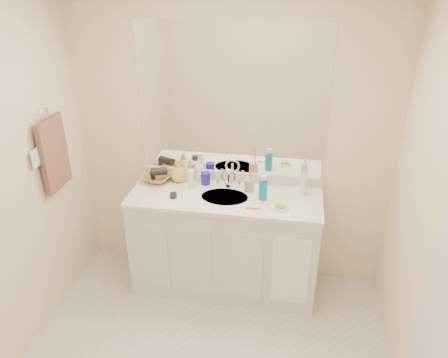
% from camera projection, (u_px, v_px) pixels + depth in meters
% --- Properties ---
extents(wall_back, '(2.60, 0.02, 2.40)m').
position_uv_depth(wall_back, '(231.00, 145.00, 3.54)').
color(wall_back, '#FBE4C4').
rests_on(wall_back, floor).
extents(wall_right, '(0.02, 2.60, 2.40)m').
position_uv_depth(wall_right, '(445.00, 258.00, 2.19)').
color(wall_right, '#FBE4C4').
rests_on(wall_right, floor).
extents(vanity_cabinet, '(1.50, 0.55, 0.85)m').
position_uv_depth(vanity_cabinet, '(225.00, 243.00, 3.64)').
color(vanity_cabinet, silver).
rests_on(vanity_cabinet, floor).
extents(countertop, '(1.52, 0.57, 0.03)m').
position_uv_depth(countertop, '(225.00, 197.00, 3.44)').
color(countertop, white).
rests_on(countertop, vanity_cabinet).
extents(backsplash, '(1.52, 0.03, 0.08)m').
position_uv_depth(backsplash, '(230.00, 176.00, 3.65)').
color(backsplash, beige).
rests_on(backsplash, countertop).
extents(sink_basin, '(0.37, 0.37, 0.02)m').
position_uv_depth(sink_basin, '(225.00, 198.00, 3.43)').
color(sink_basin, beige).
rests_on(sink_basin, countertop).
extents(faucet, '(0.02, 0.02, 0.11)m').
position_uv_depth(faucet, '(228.00, 180.00, 3.55)').
color(faucet, silver).
rests_on(faucet, countertop).
extents(mirror, '(1.48, 0.01, 1.20)m').
position_uv_depth(mirror, '(231.00, 102.00, 3.37)').
color(mirror, white).
rests_on(mirror, wall_back).
extents(blue_mug, '(0.09, 0.09, 0.10)m').
position_uv_depth(blue_mug, '(206.00, 178.00, 3.59)').
color(blue_mug, '#241593').
rests_on(blue_mug, countertop).
extents(tan_cup, '(0.09, 0.09, 0.10)m').
position_uv_depth(tan_cup, '(249.00, 185.00, 3.48)').
color(tan_cup, tan).
rests_on(tan_cup, countertop).
extents(toothbrush, '(0.02, 0.04, 0.20)m').
position_uv_depth(toothbrush, '(251.00, 174.00, 3.43)').
color(toothbrush, '#EE3EA2').
rests_on(toothbrush, tan_cup).
extents(mouthwash_bottle, '(0.07, 0.07, 0.16)m').
position_uv_depth(mouthwash_bottle, '(263.00, 190.00, 3.35)').
color(mouthwash_bottle, '#0D7DA6').
rests_on(mouthwash_bottle, countertop).
extents(clear_pump_bottle, '(0.06, 0.06, 0.15)m').
position_uv_depth(clear_pump_bottle, '(304.00, 185.00, 3.43)').
color(clear_pump_bottle, silver).
rests_on(clear_pump_bottle, countertop).
extents(soap_dish, '(0.14, 0.13, 0.01)m').
position_uv_depth(soap_dish, '(280.00, 208.00, 3.25)').
color(soap_dish, white).
rests_on(soap_dish, countertop).
extents(green_soap, '(0.08, 0.06, 0.03)m').
position_uv_depth(green_soap, '(280.00, 206.00, 3.25)').
color(green_soap, '#8ED032').
rests_on(green_soap, soap_dish).
extents(orange_comb, '(0.11, 0.02, 0.00)m').
position_uv_depth(orange_comb, '(253.00, 208.00, 3.26)').
color(orange_comb, orange).
rests_on(orange_comb, countertop).
extents(dark_jar, '(0.06, 0.06, 0.04)m').
position_uv_depth(dark_jar, '(173.00, 195.00, 3.40)').
color(dark_jar, black).
rests_on(dark_jar, countertop).
extents(extra_white_bottle, '(0.05, 0.05, 0.15)m').
position_uv_depth(extra_white_bottle, '(191.00, 179.00, 3.52)').
color(extra_white_bottle, white).
rests_on(extra_white_bottle, countertop).
extents(soap_bottle_white, '(0.09, 0.09, 0.18)m').
position_uv_depth(soap_bottle_white, '(200.00, 170.00, 3.64)').
color(soap_bottle_white, white).
rests_on(soap_bottle_white, countertop).
extents(soap_bottle_cream, '(0.08, 0.08, 0.16)m').
position_uv_depth(soap_bottle_cream, '(187.00, 173.00, 3.63)').
color(soap_bottle_cream, beige).
rests_on(soap_bottle_cream, countertop).
extents(soap_bottle_yellow, '(0.19, 0.19, 0.18)m').
position_uv_depth(soap_bottle_yellow, '(179.00, 171.00, 3.62)').
color(soap_bottle_yellow, '#D3B552').
rests_on(soap_bottle_yellow, countertop).
extents(wicker_basket, '(0.29, 0.29, 0.06)m').
position_uv_depth(wicker_basket, '(157.00, 178.00, 3.65)').
color(wicker_basket, '#9D6D3F').
rests_on(wicker_basket, countertop).
extents(hair_dryer, '(0.15, 0.11, 0.07)m').
position_uv_depth(hair_dryer, '(159.00, 171.00, 3.62)').
color(hair_dryer, black).
rests_on(hair_dryer, wicker_basket).
extents(towel_ring, '(0.01, 0.11, 0.11)m').
position_uv_depth(towel_ring, '(44.00, 115.00, 3.11)').
color(towel_ring, silver).
rests_on(towel_ring, wall_left).
extents(hand_towel, '(0.04, 0.32, 0.55)m').
position_uv_depth(hand_towel, '(54.00, 154.00, 3.24)').
color(hand_towel, brown).
rests_on(hand_towel, towel_ring).
extents(switch_plate, '(0.01, 0.08, 0.13)m').
position_uv_depth(switch_plate, '(35.00, 158.00, 3.05)').
color(switch_plate, silver).
rests_on(switch_plate, wall_left).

